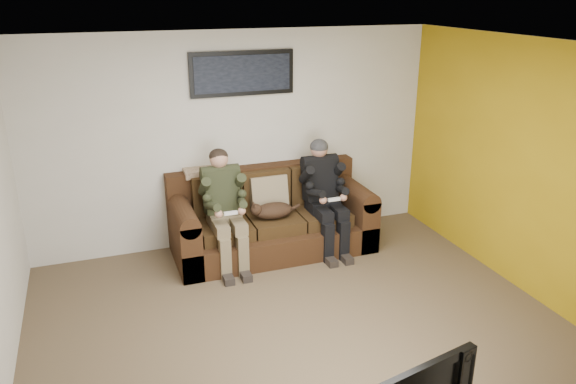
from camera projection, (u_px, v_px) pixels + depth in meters
name	position (u px, v px, depth m)	size (l,w,h in m)	color
floor	(303.00, 331.00, 5.28)	(5.00, 5.00, 0.00)	brown
ceiling	(306.00, 48.00, 4.38)	(5.00, 5.00, 0.00)	silver
wall_back	(237.00, 140.00, 6.82)	(5.00, 5.00, 0.00)	beige
wall_front	(466.00, 354.00, 2.84)	(5.00, 5.00, 0.00)	beige
wall_right	(536.00, 172.00, 5.63)	(4.50, 4.50, 0.00)	beige
accent_wall_right	(535.00, 172.00, 5.62)	(4.50, 4.50, 0.00)	#AF8A11
sofa	(270.00, 220.00, 6.86)	(2.38, 1.03, 0.97)	#382010
throw_pillow	(269.00, 194.00, 6.79)	(0.45, 0.13, 0.43)	#8C795B
throw_blanket	(204.00, 172.00, 6.69)	(0.49, 0.24, 0.09)	#C2AC8E
person_left	(224.00, 202.00, 6.36)	(0.51, 0.87, 1.33)	#78674B
person_right	(324.00, 189.00, 6.75)	(0.51, 0.86, 1.34)	black
cat	(272.00, 210.00, 6.59)	(0.66, 0.26, 0.24)	#3F2718
framed_poster	(242.00, 73.00, 6.54)	(1.25, 0.05, 0.52)	black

